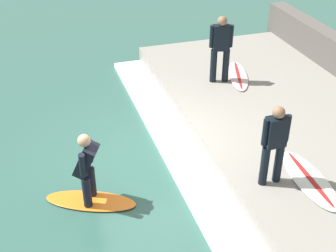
% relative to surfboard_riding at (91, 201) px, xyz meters
% --- Properties ---
extents(ground_plane, '(28.00, 28.00, 0.00)m').
position_rel_surfboard_riding_xyz_m(ground_plane, '(1.46, 1.05, -0.03)').
color(ground_plane, '#2D564C').
extents(concrete_ledge, '(4.40, 9.96, 0.41)m').
position_rel_surfboard_riding_xyz_m(concrete_ledge, '(4.70, 1.05, 0.17)').
color(concrete_ledge, gray).
rests_on(concrete_ledge, ground_plane).
extents(wave_foam_crest, '(0.83, 9.46, 0.12)m').
position_rel_surfboard_riding_xyz_m(wave_foam_crest, '(2.09, 1.05, 0.03)').
color(wave_foam_crest, white).
rests_on(wave_foam_crest, ground_plane).
extents(surfboard_riding, '(1.78, 1.23, 0.06)m').
position_rel_surfboard_riding_xyz_m(surfboard_riding, '(0.00, 0.00, 0.00)').
color(surfboard_riding, orange).
rests_on(surfboard_riding, ground_plane).
extents(surfer_riding, '(0.57, 0.61, 1.42)m').
position_rel_surfboard_riding_xyz_m(surfer_riding, '(-0.00, 0.00, 0.81)').
color(surfer_riding, black).
rests_on(surfer_riding, surfboard_riding).
extents(surfer_waiting_near, '(0.57, 0.35, 1.71)m').
position_rel_surfboard_riding_xyz_m(surfer_waiting_near, '(3.89, 3.21, 1.34)').
color(surfer_waiting_near, black).
rests_on(surfer_waiting_near, concrete_ledge).
extents(surfboard_waiting_near, '(1.02, 1.84, 0.07)m').
position_rel_surfboard_riding_xyz_m(surfboard_waiting_near, '(4.48, 3.29, 0.41)').
color(surfboard_waiting_near, beige).
rests_on(surfboard_waiting_near, concrete_ledge).
extents(surfer_waiting_far, '(0.53, 0.22, 1.56)m').
position_rel_surfboard_riding_xyz_m(surfer_waiting_far, '(3.14, -0.91, 1.26)').
color(surfer_waiting_far, black).
rests_on(surfer_waiting_far, concrete_ledge).
extents(surfboard_waiting_far, '(0.70, 1.85, 0.07)m').
position_rel_surfboard_riding_xyz_m(surfboard_waiting_far, '(3.86, -1.10, 0.41)').
color(surfboard_waiting_far, white).
rests_on(surfboard_waiting_far, concrete_ledge).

